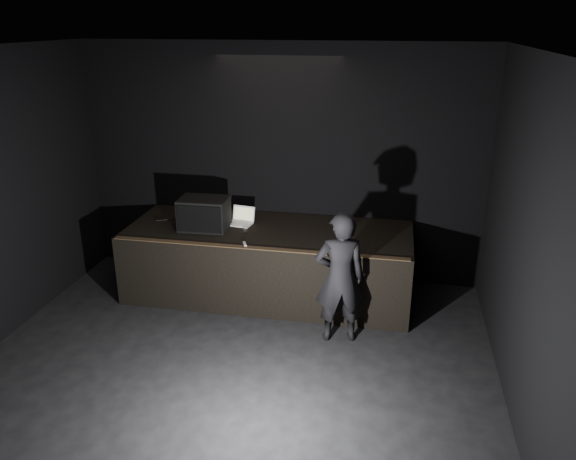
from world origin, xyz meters
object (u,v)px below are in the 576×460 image
(laptop, at_px, (242,219))
(person, at_px, (340,278))
(beer_can, at_px, (222,222))
(stage_riser, at_px, (269,262))
(stage_monitor, at_px, (204,214))

(laptop, distance_m, person, 1.99)
(beer_can, bearing_deg, person, -29.05)
(stage_riser, relative_size, beer_can, 23.09)
(stage_riser, xyz_separation_m, laptop, (-0.44, 0.17, 0.56))
(stage_riser, height_order, person, person)
(beer_can, bearing_deg, laptop, 44.58)
(person, bearing_deg, stage_monitor, -38.03)
(beer_can, xyz_separation_m, person, (1.79, -0.99, -0.25))
(stage_riser, height_order, beer_can, beer_can)
(stage_monitor, distance_m, laptop, 0.58)
(stage_monitor, height_order, person, person)
(stage_monitor, bearing_deg, beer_can, 20.27)
(stage_riser, bearing_deg, stage_monitor, -170.95)
(stage_riser, distance_m, stage_monitor, 1.16)
(stage_monitor, height_order, beer_can, stage_monitor)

